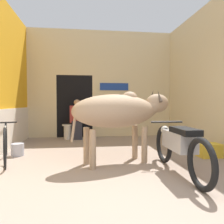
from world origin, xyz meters
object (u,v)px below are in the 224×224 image
shopkeeper_seated (77,118)px  plastic_stool (68,131)px  bucket (18,150)px  bicycle (6,142)px  crate (209,150)px  motorcycle_near (179,145)px  cow (121,111)px

shopkeeper_seated → plastic_stool: size_ratio=2.68×
bucket → bicycle: bearing=-102.6°
crate → bucket: crate is taller
bicycle → crate: 4.08m
motorcycle_near → bicycle: bearing=159.1°
cow → plastic_stool: (-1.17, 2.83, -0.72)m
bicycle → plastic_stool: (1.00, 2.44, -0.12)m
bucket → shopkeeper_seated: bearing=59.7°
shopkeeper_seated → bicycle: bearing=-117.6°
shopkeeper_seated → plastic_stool: (-0.28, -0.02, -0.40)m
cow → shopkeeper_seated: size_ratio=1.66×
bicycle → plastic_stool: size_ratio=3.73×
bicycle → bucket: bearing=77.4°
bicycle → crate: bicycle is taller
shopkeeper_seated → crate: size_ratio=2.80×
cow → bucket: cow is taller
plastic_stool → crate: (3.07, -2.63, -0.11)m
cow → plastic_stool: size_ratio=4.44×
bicycle → plastic_stool: bicycle is taller
motorcycle_near → crate: (1.09, 0.94, -0.31)m
motorcycle_near → bucket: bearing=151.6°
plastic_stool → crate: plastic_stool is taller
plastic_stool → motorcycle_near: bearing=-61.0°
motorcycle_near → bicycle: (-2.98, 1.14, -0.09)m
bicycle → bucket: size_ratio=6.59×
cow → crate: size_ratio=4.64×
cow → bicycle: size_ratio=1.19×
crate → bucket: size_ratio=1.69×
shopkeeper_seated → cow: bearing=-72.7°
cow → motorcycle_near: bearing=-42.5°
motorcycle_near → crate: 1.47m
shopkeeper_seated → plastic_stool: 0.49m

